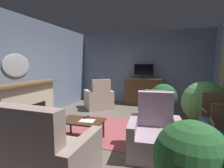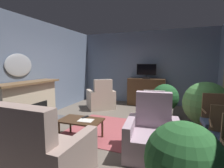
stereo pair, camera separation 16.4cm
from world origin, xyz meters
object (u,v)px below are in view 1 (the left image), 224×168
Objects in this scene: sofa_floral at (35,155)px; potted_plant_leafy_by_curtain at (163,98)px; television at (144,71)px; folded_newspaper at (87,121)px; fireplace at (27,106)px; tv_remote at (86,117)px; tv_cabinet at (143,92)px; side_chair_tucked_against_wall at (215,117)px; wall_mirror_oval at (17,65)px; potted_plant_on_hearth_side at (191,161)px; armchair_by_fireplace at (155,135)px; armchair_near_window at (99,99)px; coffee_table at (82,122)px; potted_plant_tall_palm_by_window at (204,103)px.

potted_plant_leafy_by_curtain is at bearing 64.84° from sofa_floral.
television is 3.52m from folded_newspaper.
fireplace reaches higher than tv_remote.
tv_cabinet reaches higher than side_chair_tucked_against_wall.
wall_mirror_oval is 1.09× the size of television.
side_chair_tucked_against_wall is 1.97m from potted_plant_on_hearth_side.
fireplace is at bearing -126.85° from tv_cabinet.
armchair_near_window is at bearing 131.18° from armchair_by_fireplace.
folded_newspaper is at bearing -6.00° from wall_mirror_oval.
armchair_near_window reaches higher than potted_plant_on_hearth_side.
potted_plant_leafy_by_curtain reaches higher than coffee_table.
tv_cabinet is at bearing 81.01° from sofa_floral.
coffee_table is at bearing 149.22° from potted_plant_on_hearth_side.
wall_mirror_oval is 2.31m from folded_newspaper.
fireplace reaches higher than sofa_floral.
wall_mirror_oval is 2.58× the size of folded_newspaper.
potted_plant_tall_palm_by_window is (0.99, 1.46, 0.32)m from armchair_by_fireplace.
folded_newspaper is 1.28m from sofa_floral.
armchair_near_window is (-0.77, 2.38, -0.09)m from folded_newspaper.
tv_remote is 0.14× the size of armchair_near_window.
fireplace is at bearing -114.56° from armchair_near_window.
potted_plant_tall_palm_by_window is at bearing 55.90° from armchair_by_fireplace.
potted_plant_tall_palm_by_window is at bearing -29.92° from potted_plant_leafy_by_curtain.
folded_newspaper is 2.41m from potted_plant_leafy_by_curtain.
fireplace is at bearing -127.31° from television.
coffee_table is at bearing -172.33° from tv_remote.
tv_remote is 1.47m from armchair_by_fireplace.
television reaches higher than tv_cabinet.
potted_plant_tall_palm_by_window is at bearing 97.54° from side_chair_tucked_against_wall.
television is at bearing 72.56° from folded_newspaper.
tv_cabinet is 1.17× the size of potted_plant_tall_palm_by_window.
television is at bearing 52.69° from fireplace.
potted_plant_tall_palm_by_window is at bearing 16.45° from fireplace.
tv_remote reaches higher than folded_newspaper.
armchair_by_fireplace is at bearing -48.82° from armchair_near_window.
tv_remote is at bearing -152.66° from potted_plant_tall_palm_by_window.
tv_remote is at bearing -1.61° from wall_mirror_oval.
potted_plant_tall_palm_by_window reaches higher than coffee_table.
television is at bearing 119.19° from potted_plant_leafy_by_curtain.
armchair_near_window is 3.21m from armchair_by_fireplace.
potted_plant_on_hearth_side is (1.92, -1.14, 0.20)m from coffee_table.
tv_remote is at bearing 172.21° from armchair_by_fireplace.
coffee_table is (-0.75, -3.34, -0.93)m from television.
potted_plant_on_hearth_side is at bearing -53.83° from armchair_near_window.
potted_plant_tall_palm_by_window reaches higher than armchair_by_fireplace.
side_chair_tucked_against_wall reaches higher than folded_newspaper.
coffee_table is at bearing 167.62° from folded_newspaper.
coffee_table is 0.16m from tv_remote.
armchair_by_fireplace is (1.45, -0.20, -0.10)m from tv_remote.
tv_remote is (1.65, -0.05, -0.10)m from fireplace.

